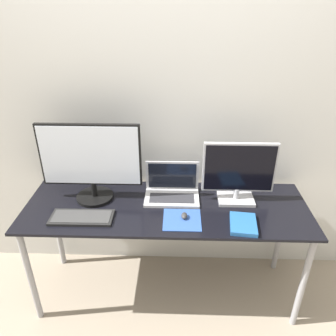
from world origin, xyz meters
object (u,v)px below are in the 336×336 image
laptop (172,189)px  monitor_left (91,161)px  keyboard (82,217)px  monitor_right (239,173)px  book (243,224)px  mouse (184,216)px

laptop → monitor_left: bearing=-175.3°
keyboard → monitor_left: bearing=83.1°
monitor_right → book: 0.33m
mouse → keyboard: bearing=-178.0°
mouse → book: (0.34, -0.06, -0.01)m
monitor_right → book: (0.00, -0.27, -0.19)m
keyboard → book: (0.96, -0.04, 0.00)m
book → monitor_left: bearing=163.9°
monitor_right → book: monitor_right is taller
laptop → book: bearing=-36.4°
keyboard → book: bearing=-2.3°
keyboard → mouse: (0.62, 0.02, 0.01)m
monitor_left → mouse: monitor_left is taller
monitor_right → keyboard: 1.00m
monitor_right → mouse: bearing=-148.3°
monitor_left → monitor_right: size_ratio=1.40×
mouse → book: bearing=-10.0°
keyboard → mouse: size_ratio=6.33×
monitor_left → keyboard: size_ratio=1.68×
monitor_left → keyboard: bearing=-96.9°
monitor_left → laptop: size_ratio=1.80×
monitor_left → keyboard: monitor_left is taller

